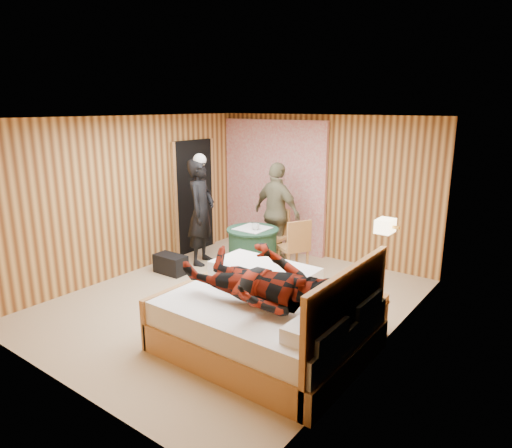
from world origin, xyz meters
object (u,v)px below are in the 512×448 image
Objects in this scene: wall_lamp at (385,226)px; nightstand at (364,318)px; duffel_bag at (171,264)px; man_at_table at (277,213)px; woman_standing at (201,212)px; round_table at (253,250)px; chair_near at (296,244)px; bed at (269,320)px; man_on_bed at (259,269)px; chair_far at (276,231)px.

nightstand is at bearing -97.04° from wall_lamp.
duffel_bag is (-3.40, 0.16, -0.11)m from nightstand.
man_at_table is at bearing 55.79° from duffel_bag.
woman_standing reaches higher than man_at_table.
wall_lamp is 2.67m from round_table.
wall_lamp reaches higher than chair_near.
round_table is 1.35m from duffel_bag.
chair_near reaches higher than nightstand.
bed is 1.13m from nightstand.
man_on_bed is at bearing -51.49° from round_table.
nightstand is 0.99× the size of duffel_bag.
bed is at bearing -57.44° from chair_far.
man_at_table is at bearing 144.35° from nightstand.
bed is 2.33× the size of chair_near.
chair_far is 1.87m from duffel_bag.
woman_standing is at bearing 171.70° from wall_lamp.
man_at_table reaches higher than wall_lamp.
bed is 2.45m from round_table.
man_on_bed is (1.65, -2.07, 0.64)m from round_table.
bed is 1.25× the size of man_at_table.
wall_lamp is at bearing -15.15° from round_table.
nightstand is at bearing -3.22° from duffel_bag.
duffel_bag is 3.06m from man_on_bed.
man_at_table is at bearing -95.24° from chair_near.
chair_near is (-1.76, 0.91, -0.76)m from wall_lamp.
bed is (-0.80, -1.18, -0.96)m from wall_lamp.
nightstand is at bearing 55.51° from man_on_bed.
wall_lamp reaches higher than chair_far.
bed is 2.98m from chair_far.
wall_lamp is 1.64m from man_on_bed.
wall_lamp is 0.15× the size of man_at_table.
man_on_bed reaches higher than chair_far.
duffel_bag is 0.31× the size of man_at_table.
man_on_bed is (-0.73, -1.06, 0.75)m from nightstand.
man_at_table is at bearing 120.74° from man_on_bed.
chair_far is at bearing 144.91° from nightstand.
woman_standing is 3.24m from man_on_bed.
woman_standing reaches higher than wall_lamp.
chair_near is at bearing 114.57° from bed.
wall_lamp is at bearing 2.62° from duffel_bag.
man_at_table reaches higher than chair_far.
round_table is 0.48× the size of man_at_table.
woman_standing is 1.29m from man_at_table.
wall_lamp is 0.31× the size of round_table.
man_on_bed is (2.67, -1.22, 0.86)m from duffel_bag.
man_on_bed reaches higher than nightstand.
round_table is 1.55× the size of duffel_bag.
chair_near is at bearing 21.04° from round_table.
woman_standing is (-1.63, -0.41, 0.36)m from chair_near.
chair_near is 0.51× the size of woman_standing.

